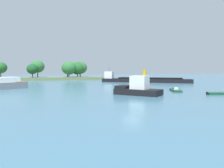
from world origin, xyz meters
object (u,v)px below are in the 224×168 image
(tugboat, at_px, (137,88))
(fishing_skiff, at_px, (222,93))
(small_motorboat, at_px, (176,90))
(cargo_barge, at_px, (144,80))

(tugboat, bearing_deg, fishing_skiff, -14.19)
(tugboat, bearing_deg, small_motorboat, 21.72)
(cargo_barge, height_order, fishing_skiff, cargo_barge)
(fishing_skiff, xyz_separation_m, small_motorboat, (-5.31, 8.52, -0.01))
(fishing_skiff, distance_m, small_motorboat, 10.04)
(cargo_barge, bearing_deg, tugboat, -114.87)
(cargo_barge, distance_m, fishing_skiff, 44.24)
(tugboat, distance_m, small_motorboat, 11.91)
(cargo_barge, distance_m, small_motorboat, 36.45)
(tugboat, distance_m, cargo_barge, 44.14)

